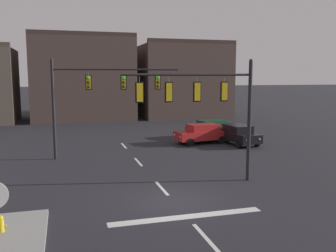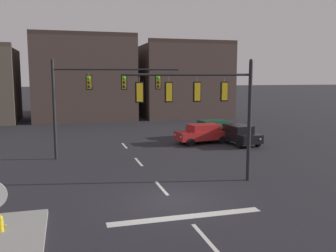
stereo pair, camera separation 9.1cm
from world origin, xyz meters
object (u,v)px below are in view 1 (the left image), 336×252
object	(u,v)px
signal_mast_far_side	(95,90)
car_lot_farside	(211,128)
car_lot_middle	(202,133)
fire_hydrant	(1,227)
car_lot_nearside	(238,134)
signal_mast_near_side	(207,100)

from	to	relation	value
signal_mast_far_side	car_lot_farside	distance (m)	12.92
car_lot_middle	fire_hydrant	distance (m)	20.35
fire_hydrant	car_lot_middle	bearing A→B (deg)	48.65
fire_hydrant	car_lot_nearside	bearing A→B (deg)	40.87
car_lot_farside	signal_mast_near_side	bearing A→B (deg)	-113.41
signal_mast_near_side	car_lot_nearside	xyz separation A→B (m)	(6.76, 9.85, -3.55)
signal_mast_near_side	car_lot_farside	xyz separation A→B (m)	(5.90, 13.63, -3.55)
signal_mast_far_side	fire_hydrant	size ratio (longest dim) A/B	11.33
car_lot_farside	car_lot_nearside	bearing A→B (deg)	-77.25
signal_mast_near_side	car_lot_middle	distance (m)	12.37
car_lot_nearside	car_lot_farside	xyz separation A→B (m)	(-0.86, 3.78, 0.00)
car_lot_farside	fire_hydrant	bearing A→B (deg)	-130.74
signal_mast_near_side	fire_hydrant	xyz separation A→B (m)	(-9.40, -4.13, -4.08)
car_lot_farside	signal_mast_far_side	bearing A→B (deg)	-151.77
signal_mast_far_side	fire_hydrant	world-z (taller)	signal_mast_far_side
signal_mast_near_side	car_lot_middle	world-z (taller)	signal_mast_near_side
car_lot_farside	fire_hydrant	xyz separation A→B (m)	(-15.30, -17.76, -0.53)
car_lot_middle	signal_mast_far_side	bearing A→B (deg)	-159.63
signal_mast_far_side	car_lot_middle	bearing A→B (deg)	20.37
car_lot_farside	car_lot_middle	bearing A→B (deg)	-126.73
car_lot_middle	fire_hydrant	size ratio (longest dim) A/B	6.13
signal_mast_near_side	fire_hydrant	world-z (taller)	signal_mast_near_side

